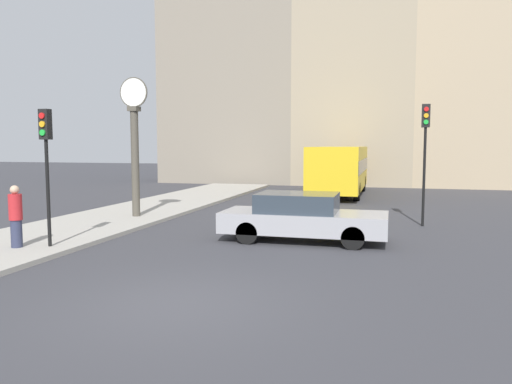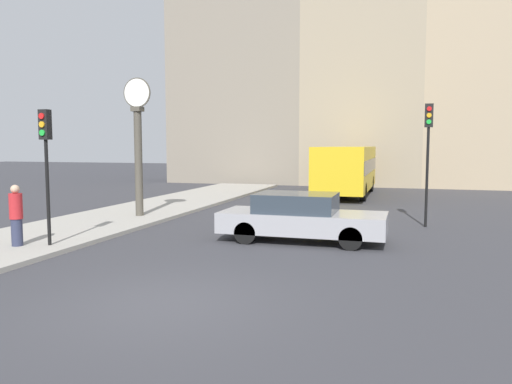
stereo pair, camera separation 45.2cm
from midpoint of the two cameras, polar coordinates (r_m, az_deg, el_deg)
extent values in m
plane|color=#38383D|center=(8.85, -10.75, -12.54)|extent=(120.00, 120.00, 0.00)
cube|color=#A39E93|center=(21.29, -12.67, -1.89)|extent=(3.93, 26.22, 0.12)
cube|color=gray|center=(37.48, -3.10, 13.95)|extent=(9.74, 5.00, 16.59)
cube|color=gray|center=(35.54, 10.78, 11.67)|extent=(7.81, 5.00, 13.32)
cube|color=tan|center=(35.82, 23.69, 11.74)|extent=(7.90, 5.00, 13.91)
cube|color=#9E9EA3|center=(14.13, 4.57, -3.44)|extent=(4.61, 1.82, 0.57)
cube|color=#2D3842|center=(14.09, 3.85, -1.20)|extent=(2.21, 1.64, 0.53)
cylinder|color=black|center=(14.77, 10.61, -4.07)|extent=(0.61, 0.22, 0.61)
cylinder|color=black|center=(13.20, 10.05, -5.18)|extent=(0.61, 0.22, 0.61)
cylinder|color=black|center=(15.25, -0.17, -3.68)|extent=(0.61, 0.22, 0.61)
cylinder|color=black|center=(13.74, -1.94, -4.69)|extent=(0.61, 0.22, 0.61)
cube|color=gold|center=(27.36, 9.06, 2.76)|extent=(2.52, 8.41, 2.26)
cube|color=#1E232D|center=(27.35, 9.06, 3.04)|extent=(2.54, 8.25, 0.68)
cylinder|color=black|center=(29.92, 11.69, 0.94)|extent=(0.28, 0.90, 0.90)
cylinder|color=black|center=(30.14, 7.45, 1.04)|extent=(0.28, 0.90, 0.90)
cylinder|color=black|center=(24.74, 10.96, 0.04)|extent=(0.28, 0.90, 0.90)
cylinder|color=black|center=(25.00, 5.84, 0.17)|extent=(0.28, 0.90, 0.90)
cylinder|color=black|center=(13.81, -23.55, -0.15)|extent=(0.09, 0.09, 2.72)
cube|color=black|center=(13.77, -23.82, 7.09)|extent=(0.26, 0.20, 0.76)
cylinder|color=red|center=(13.68, -24.17, 7.97)|extent=(0.15, 0.04, 0.15)
cylinder|color=orange|center=(13.67, -24.14, 7.09)|extent=(0.15, 0.04, 0.15)
cylinder|color=green|center=(13.67, -24.10, 6.22)|extent=(0.15, 0.04, 0.15)
cylinder|color=black|center=(17.43, 17.95, 1.62)|extent=(0.09, 0.09, 3.29)
cube|color=black|center=(17.42, 18.14, 8.28)|extent=(0.26, 0.20, 0.76)
cylinder|color=red|center=(17.32, 18.18, 8.99)|extent=(0.15, 0.04, 0.15)
cylinder|color=orange|center=(17.30, 18.16, 8.30)|extent=(0.15, 0.04, 0.15)
cylinder|color=green|center=(17.29, 18.14, 7.61)|extent=(0.15, 0.04, 0.15)
cylinder|color=#4C473D|center=(18.67, -14.32, 3.11)|extent=(0.28, 0.28, 3.80)
cube|color=#4C473D|center=(18.70, -14.46, 9.19)|extent=(0.36, 0.36, 0.17)
cylinder|color=#4C473D|center=(18.75, -14.50, 10.97)|extent=(1.08, 0.04, 1.08)
cylinder|color=white|center=(18.75, -14.50, 10.97)|extent=(1.00, 0.06, 1.00)
cylinder|color=#2D334C|center=(14.15, -26.52, -4.28)|extent=(0.28, 0.28, 0.70)
cylinder|color=red|center=(14.06, -26.64, -1.55)|extent=(0.33, 0.33, 0.66)
sphere|color=tan|center=(14.02, -26.71, 0.23)|extent=(0.22, 0.22, 0.22)
camera|label=1|loc=(0.23, -90.85, -0.08)|focal=35.00mm
camera|label=2|loc=(0.23, 89.15, 0.08)|focal=35.00mm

